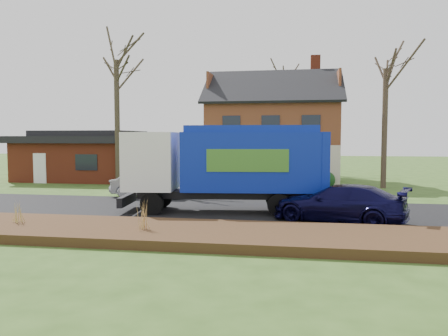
# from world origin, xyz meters

# --- Properties ---
(ground) EXTENTS (120.00, 120.00, 0.00)m
(ground) POSITION_xyz_m (0.00, 0.00, 0.00)
(ground) COLOR #2E4A18
(ground) RESTS_ON ground
(road) EXTENTS (80.00, 7.00, 0.02)m
(road) POSITION_xyz_m (0.00, 0.00, 0.01)
(road) COLOR black
(road) RESTS_ON ground
(mulch_verge) EXTENTS (80.00, 3.50, 0.30)m
(mulch_verge) POSITION_xyz_m (0.00, -5.30, 0.15)
(mulch_verge) COLOR #322110
(mulch_verge) RESTS_ON ground
(main_house) EXTENTS (12.95, 8.95, 9.26)m
(main_house) POSITION_xyz_m (1.49, 13.91, 4.03)
(main_house) COLOR beige
(main_house) RESTS_ON ground
(ranch_house) EXTENTS (9.80, 8.20, 3.70)m
(ranch_house) POSITION_xyz_m (-12.00, 13.00, 1.81)
(ranch_house) COLOR #953820
(ranch_house) RESTS_ON ground
(garbage_truck) EXTENTS (8.81, 3.21, 3.69)m
(garbage_truck) POSITION_xyz_m (0.91, -0.26, 2.13)
(garbage_truck) COLOR black
(garbage_truck) RESTS_ON ground
(silver_sedan) EXTENTS (4.14, 1.83, 1.32)m
(silver_sedan) POSITION_xyz_m (-4.05, 3.56, 0.66)
(silver_sedan) COLOR #999CA0
(silver_sedan) RESTS_ON ground
(navy_wagon) EXTENTS (5.34, 3.52, 1.44)m
(navy_wagon) POSITION_xyz_m (5.33, -1.80, 0.72)
(navy_wagon) COLOR black
(navy_wagon) RESTS_ON ground
(tree_front_west) EXTENTS (3.88, 3.88, 11.55)m
(tree_front_west) POSITION_xyz_m (-8.11, 8.99, 9.51)
(tree_front_west) COLOR #3E3525
(tree_front_west) RESTS_ON ground
(tree_front_east) EXTENTS (3.85, 3.85, 10.68)m
(tree_front_east) POSITION_xyz_m (9.13, 10.13, 8.69)
(tree_front_east) COLOR #433428
(tree_front_east) RESTS_ON ground
(tree_back) EXTENTS (3.45, 3.45, 10.92)m
(tree_back) POSITION_xyz_m (2.46, 22.89, 9.11)
(tree_back) COLOR #3F3125
(tree_back) RESTS_ON ground
(grass_clump_west) EXTENTS (0.30, 0.25, 0.80)m
(grass_clump_west) POSITION_xyz_m (-5.58, -5.25, 0.70)
(grass_clump_west) COLOR tan
(grass_clump_west) RESTS_ON mulch_verge
(grass_clump_mid) EXTENTS (0.32, 0.27, 0.90)m
(grass_clump_mid) POSITION_xyz_m (-0.98, -5.62, 0.75)
(grass_clump_mid) COLOR tan
(grass_clump_mid) RESTS_ON mulch_verge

